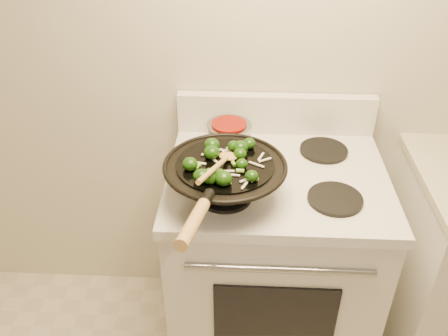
{
  "coord_description": "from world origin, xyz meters",
  "views": [
    {
      "loc": [
        -0.28,
        -0.22,
        1.88
      ],
      "look_at": [
        -0.35,
        1.03,
        1.03
      ],
      "focal_mm": 38.0,
      "sensor_mm": 36.0,
      "label": 1
    }
  ],
  "objects": [
    {
      "name": "stove",
      "position": [
        -0.16,
        1.17,
        0.47
      ],
      "size": [
        0.78,
        0.67,
        1.08
      ],
      "color": "silver",
      "rests_on": "ground"
    },
    {
      "name": "saucepan",
      "position": [
        -0.34,
        1.32,
        0.98
      ],
      "size": [
        0.17,
        0.26,
        0.1
      ],
      "color": "gray",
      "rests_on": "stove"
    },
    {
      "name": "stirfry",
      "position": [
        -0.35,
        1.0,
        1.07
      ],
      "size": [
        0.28,
        0.26,
        0.05
      ],
      "color": "#133508",
      "rests_on": "wok"
    },
    {
      "name": "wok",
      "position": [
        -0.34,
        1.02,
        1.0
      ],
      "size": [
        0.4,
        0.65,
        0.2
      ],
      "color": "black",
      "rests_on": "stove"
    },
    {
      "name": "wooden_spoon",
      "position": [
        -0.36,
        0.98,
        1.08
      ],
      "size": [
        0.12,
        0.28,
        0.08
      ],
      "color": "#AE8244",
      "rests_on": "wok"
    }
  ]
}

